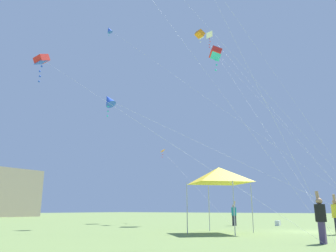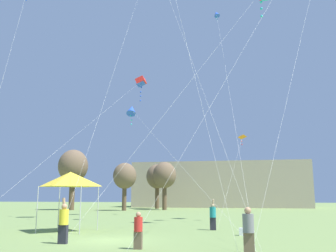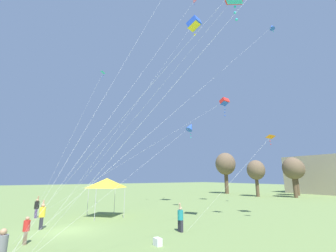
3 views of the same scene
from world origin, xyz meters
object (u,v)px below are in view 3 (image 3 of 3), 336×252
object	(u,v)px
kite_cyan_delta_0	(102,75)
kite_blue_diamond_4	(272,27)
kite_blue_diamond_7	(190,127)
person_grey_shirt	(1,250)
person_yellow_shirt	(42,215)
kite_pink_delta_3	(193,3)
cooler_box	(158,242)
person_red_shirt	(26,229)
person_teal_shirt	(180,218)
kite_red_box_5	(224,102)
kite_blue_box_1	(194,24)
person_black_shirt	(37,207)
kite_orange_delta_9	(270,138)
festival_tent	(107,183)

from	to	relation	value
kite_cyan_delta_0	kite_blue_diamond_4	xyz separation A→B (m)	(12.54, 17.92, 6.17)
kite_blue_diamond_4	kite_blue_diamond_7	size ratio (longest dim) A/B	1.45
person_grey_shirt	person_yellow_shirt	world-z (taller)	person_yellow_shirt
person_grey_shirt	kite_blue_diamond_4	bearing A→B (deg)	-163.28
kite_cyan_delta_0	kite_pink_delta_3	size ratio (longest dim) A/B	0.60
cooler_box	kite_blue_diamond_7	size ratio (longest dim) A/B	0.03
cooler_box	person_red_shirt	distance (m)	7.82
person_teal_shirt	kite_red_box_5	xyz separation A→B (m)	(-9.12, 15.04, 14.21)
kite_pink_delta_3	kite_red_box_5	xyz separation A→B (m)	(-2.69, 8.02, -12.09)
kite_blue_diamond_7	person_grey_shirt	bearing A→B (deg)	-60.58
person_red_shirt	kite_blue_box_1	world-z (taller)	kite_blue_box_1
person_black_shirt	person_grey_shirt	world-z (taller)	person_black_shirt
cooler_box	person_red_shirt	size ratio (longest dim) A/B	0.35
cooler_box	kite_cyan_delta_0	world-z (taller)	kite_cyan_delta_0
kite_cyan_delta_0	kite_blue_box_1	bearing A→B (deg)	58.14
cooler_box	kite_pink_delta_3	world-z (taller)	kite_pink_delta_3
person_yellow_shirt	kite_orange_delta_9	world-z (taller)	kite_orange_delta_9
kite_cyan_delta_0	kite_blue_diamond_7	world-z (taller)	kite_cyan_delta_0
person_black_shirt	kite_cyan_delta_0	bearing A→B (deg)	5.04
festival_tent	kite_red_box_5	xyz separation A→B (m)	(-0.31, 17.80, 11.93)
kite_blue_box_1	kite_pink_delta_3	bearing A→B (deg)	-80.88
kite_blue_box_1	person_black_shirt	bearing A→B (deg)	-109.56
person_yellow_shirt	person_grey_shirt	bearing A→B (deg)	-125.55
person_grey_shirt	kite_pink_delta_3	bearing A→B (deg)	-142.40
festival_tent	person_black_shirt	bearing A→B (deg)	-119.31
cooler_box	kite_pink_delta_3	size ratio (longest dim) A/B	0.02
person_grey_shirt	kite_pink_delta_3	size ratio (longest dim) A/B	0.06
kite_blue_diamond_7	person_teal_shirt	bearing A→B (deg)	-42.78
festival_tent	person_grey_shirt	size ratio (longest dim) A/B	2.08
festival_tent	kite_cyan_delta_0	size ratio (longest dim) A/B	0.22
cooler_box	kite_orange_delta_9	world-z (taller)	kite_orange_delta_9
cooler_box	person_black_shirt	world-z (taller)	person_black_shirt
person_black_shirt	kite_red_box_5	xyz separation A→B (m)	(2.92, 23.55, 14.19)
festival_tent	person_teal_shirt	distance (m)	9.51
person_teal_shirt	kite_cyan_delta_0	world-z (taller)	kite_cyan_delta_0
kite_red_box_5	person_yellow_shirt	bearing A→B (deg)	-83.25
kite_pink_delta_3	kite_blue_diamond_4	xyz separation A→B (m)	(6.21, 7.96, -4.52)
kite_blue_diamond_7	kite_red_box_5	bearing A→B (deg)	99.42
cooler_box	person_red_shirt	world-z (taller)	person_red_shirt
festival_tent	kite_red_box_5	distance (m)	21.43
person_red_shirt	festival_tent	bearing A→B (deg)	39.17
person_yellow_shirt	festival_tent	bearing A→B (deg)	1.28
person_black_shirt	kite_pink_delta_3	size ratio (longest dim) A/B	0.07
kite_blue_diamond_4	cooler_box	bearing A→B (deg)	-83.11
person_teal_shirt	kite_blue_box_1	distance (m)	25.08
person_grey_shirt	person_yellow_shirt	bearing A→B (deg)	-91.77
person_teal_shirt	kite_pink_delta_3	world-z (taller)	kite_pink_delta_3
person_teal_shirt	kite_orange_delta_9	bearing A→B (deg)	143.55
person_red_shirt	kite_pink_delta_3	xyz separation A→B (m)	(-4.00, 16.48, 26.44)
kite_blue_box_1	kite_red_box_5	world-z (taller)	kite_blue_box_1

